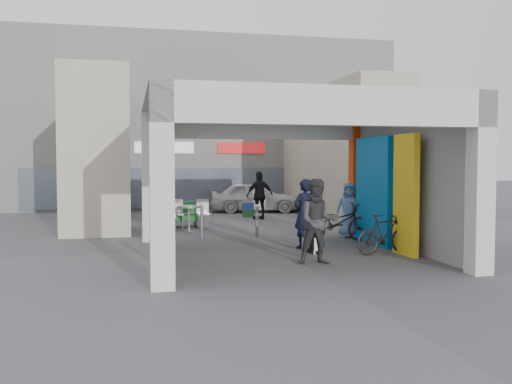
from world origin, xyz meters
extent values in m
plane|color=#515155|center=(0.00, 0.00, 0.00)|extent=(90.00, 90.00, 0.00)
cube|color=silver|center=(-3.00, -4.00, 1.75)|extent=(0.40, 0.40, 3.50)
cube|color=silver|center=(-3.00, 2.00, 1.75)|extent=(0.40, 0.40, 3.50)
cube|color=silver|center=(3.00, -4.00, 1.75)|extent=(0.40, 0.40, 3.50)
cube|color=#D2400C|center=(3.00, 2.00, 1.75)|extent=(0.40, 0.40, 3.50)
plane|color=beige|center=(-3.00, -1.00, 1.75)|extent=(0.00, 6.40, 6.40)
plane|color=#98989D|center=(3.00, -1.00, 1.75)|extent=(0.00, 6.40, 6.40)
cube|color=#0C72C0|center=(2.70, 0.20, 1.40)|extent=(0.15, 2.00, 2.80)
cube|color=yellow|center=(2.70, -1.60, 1.40)|extent=(0.15, 1.00, 2.80)
plane|color=#A8A9A4|center=(0.00, -1.00, 3.50)|extent=(6.40, 6.40, 0.00)
cube|color=silver|center=(0.00, 2.05, 3.15)|extent=(6.40, 0.30, 0.70)
cube|color=silver|center=(0.00, -4.05, 3.15)|extent=(6.40, 0.30, 0.70)
cube|color=silver|center=(0.00, 2.22, 3.10)|extent=(4.20, 0.05, 0.55)
cube|color=silver|center=(0.00, 14.00, 4.00)|extent=(18.00, 4.00, 8.00)
cube|color=#515966|center=(0.00, 11.95, 1.00)|extent=(16.20, 0.06, 1.80)
cube|color=white|center=(-2.00, 11.96, 2.80)|extent=(2.60, 0.06, 0.50)
cube|color=red|center=(1.50, 11.96, 2.80)|extent=(2.20, 0.06, 0.50)
cube|color=beige|center=(-4.50, 7.50, 2.50)|extent=(2.00, 9.00, 5.00)
cube|color=beige|center=(4.50, 7.50, 2.50)|extent=(2.00, 9.00, 5.00)
cylinder|color=gray|center=(-1.55, 2.32, 0.48)|extent=(0.09, 0.09, 0.96)
cylinder|color=gray|center=(0.03, 2.23, 0.46)|extent=(0.09, 0.09, 0.91)
cylinder|color=gray|center=(1.56, 2.39, 0.49)|extent=(0.09, 0.09, 0.98)
cube|color=silver|center=(-2.75, -2.46, 0.50)|extent=(0.11, 0.55, 1.00)
cube|color=red|center=(-2.71, -2.46, 0.55)|extent=(0.06, 0.39, 0.40)
cube|color=silver|center=(-2.75, 1.91, 0.50)|extent=(0.17, 0.56, 1.00)
cube|color=red|center=(-2.71, 1.91, 0.55)|extent=(0.10, 0.39, 0.40)
cylinder|color=#999A9E|center=(-1.71, 4.21, 0.38)|extent=(0.06, 0.06, 0.75)
cylinder|color=#999A9E|center=(-1.71, 4.21, 0.01)|extent=(0.46, 0.46, 0.02)
cylinder|color=#999A9E|center=(-1.71, 4.21, 0.75)|extent=(0.73, 0.73, 0.05)
cube|color=#999A9E|center=(-2.34, 4.00, 0.24)|extent=(0.40, 0.40, 0.47)
cube|color=#999A9E|center=(-2.34, 4.19, 0.70)|extent=(0.40, 0.05, 0.47)
cube|color=#999A9E|center=(-1.19, 4.74, 0.24)|extent=(0.40, 0.40, 0.47)
cube|color=#999A9E|center=(-1.19, 4.92, 0.70)|extent=(0.40, 0.05, 0.47)
cube|color=#999A9E|center=(-2.03, 4.84, 0.24)|extent=(0.40, 0.40, 0.47)
cube|color=#999A9E|center=(-2.03, 5.03, 0.70)|extent=(0.40, 0.05, 0.47)
cube|color=black|center=(-1.93, 5.28, 0.16)|extent=(1.27, 0.63, 0.32)
cube|color=#17531D|center=(-1.93, 5.12, 0.32)|extent=(1.06, 0.37, 0.19)
cube|color=#17531D|center=(-1.93, 5.28, 0.53)|extent=(1.06, 0.37, 0.19)
cube|color=#17531D|center=(-1.93, 5.44, 0.74)|extent=(1.06, 0.37, 0.19)
cube|color=#17531D|center=(1.02, 8.23, 0.14)|extent=(0.50, 0.42, 0.28)
cube|color=#284493|center=(1.02, 8.23, 0.42)|extent=(0.50, 0.42, 0.28)
cube|color=black|center=(0.72, -0.89, 0.11)|extent=(0.22, 0.29, 0.22)
cube|color=black|center=(0.72, -1.01, 0.27)|extent=(0.17, 0.14, 0.32)
cube|color=white|center=(0.72, -1.09, 0.23)|extent=(0.14, 0.03, 0.31)
cylinder|color=white|center=(0.67, -1.08, 0.13)|extent=(0.04, 0.04, 0.25)
cylinder|color=white|center=(0.77, -1.08, 0.13)|extent=(0.04, 0.04, 0.25)
sphere|color=black|center=(0.72, -1.03, 0.47)|extent=(0.17, 0.17, 0.17)
cube|color=white|center=(0.72, -1.12, 0.45)|extent=(0.07, 0.11, 0.05)
cone|color=black|center=(0.67, -0.99, 0.55)|extent=(0.06, 0.06, 0.07)
cone|color=black|center=(0.76, -0.99, 0.55)|extent=(0.06, 0.06, 0.07)
imported|color=black|center=(0.72, -0.08, 0.87)|extent=(0.74, 0.62, 1.73)
imported|color=#373739|center=(0.35, -2.27, 0.90)|extent=(0.96, 0.80, 1.80)
imported|color=#628DBE|center=(2.60, 1.63, 0.79)|extent=(0.89, 0.71, 1.58)
imported|color=black|center=(1.25, 7.18, 0.90)|extent=(1.12, 0.63, 1.81)
imported|color=black|center=(1.93, 0.84, 0.52)|extent=(1.99, 0.71, 1.04)
imported|color=black|center=(2.30, -1.38, 0.47)|extent=(1.62, 0.75, 0.94)
imported|color=silver|center=(1.76, 10.28, 0.65)|extent=(4.06, 2.23, 1.31)
camera|label=1|loc=(-3.53, -13.65, 2.15)|focal=40.00mm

